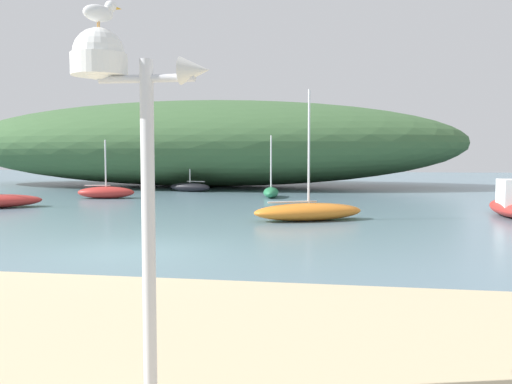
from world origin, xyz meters
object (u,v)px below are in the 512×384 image
at_px(sailboat_mid_channel, 190,187).
at_px(sailboat_near_shore, 106,192).
at_px(sailboat_outer_mooring, 271,192).
at_px(mast_structure, 118,98).
at_px(sailboat_east_reach, 308,211).
at_px(seagull_on_radar, 100,12).

xyz_separation_m(sailboat_mid_channel, sailboat_near_shore, (-2.95, -5.74, 0.03)).
distance_m(sailboat_outer_mooring, sailboat_near_shore, 8.86).
relative_size(mast_structure, sailboat_east_reach, 0.71).
bearing_deg(sailboat_near_shore, sailboat_mid_channel, 62.77).
bearing_deg(sailboat_outer_mooring, sailboat_mid_channel, 146.81).
xyz_separation_m(mast_structure, sailboat_east_reach, (0.56, 15.10, -2.56)).
bearing_deg(seagull_on_radar, sailboat_outer_mooring, 94.70).
bearing_deg(sailboat_east_reach, sailboat_mid_channel, 121.75).
distance_m(mast_structure, sailboat_mid_channel, 29.92).
xyz_separation_m(seagull_on_radar, sailboat_near_shore, (-10.68, 22.99, -3.31)).
bearing_deg(sailboat_mid_channel, seagull_on_radar, -74.95).
relative_size(seagull_on_radar, sailboat_outer_mooring, 0.09).
distance_m(mast_structure, sailboat_east_reach, 15.33).
distance_m(sailboat_mid_channel, sailboat_east_reach, 16.05).
bearing_deg(sailboat_mid_channel, sailboat_east_reach, -58.25).
relative_size(seagull_on_radar, sailboat_east_reach, 0.06).
bearing_deg(sailboat_outer_mooring, sailboat_near_shore, -166.75).
bearing_deg(mast_structure, sailboat_mid_channel, 105.33).
height_order(seagull_on_radar, sailboat_mid_channel, seagull_on_radar).
xyz_separation_m(mast_structure, sailboat_outer_mooring, (-2.21, 25.04, -2.59)).
xyz_separation_m(sailboat_outer_mooring, sailboat_near_shore, (-8.63, -2.03, 0.02)).
distance_m(seagull_on_radar, sailboat_near_shore, 25.57).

